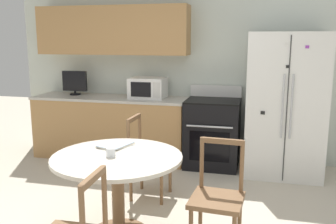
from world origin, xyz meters
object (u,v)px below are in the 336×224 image
countertop_tv (75,82)px  candle_glass (111,153)px  dining_chair_right (217,198)px  microwave (148,88)px  refrigerator (285,105)px  dining_chair_far (148,159)px  oven_range (213,132)px

countertop_tv → candle_glass: countertop_tv is taller
dining_chair_right → microwave: bearing=-55.8°
refrigerator → dining_chair_far: size_ratio=2.00×
dining_chair_right → oven_range: bearing=-77.8°
oven_range → countertop_tv: size_ratio=2.87×
countertop_tv → candle_glass: (1.46, -2.19, -0.32)m
countertop_tv → candle_glass: size_ratio=4.73×
dining_chair_right → dining_chair_far: (-0.85, 0.85, 0.00)m
dining_chair_right → candle_glass: size_ratio=11.35×
countertop_tv → dining_chair_right: 3.26m
microwave → refrigerator: bearing=-4.0°
dining_chair_right → dining_chair_far: 1.20m
oven_range → microwave: size_ratio=2.19×
countertop_tv → dining_chair_right: size_ratio=0.42×
microwave → dining_chair_far: size_ratio=0.55×
refrigerator → dining_chair_right: (-0.62, -1.98, -0.47)m
dining_chair_right → countertop_tv: bearing=-38.0°
refrigerator → candle_glass: (-1.53, -2.04, -0.13)m
dining_chair_right → candle_glass: bearing=7.5°
oven_range → countertop_tv: bearing=177.6°
countertop_tv → oven_range: bearing=-2.4°
oven_range → dining_chair_right: bearing=-81.8°
refrigerator → oven_range: (-0.92, 0.07, -0.43)m
refrigerator → candle_glass: refrigerator is taller
oven_range → dining_chair_right: oven_range is taller
oven_range → countertop_tv: (-2.08, 0.09, 0.62)m
dining_chair_right → dining_chair_far: size_ratio=1.00×
refrigerator → microwave: size_ratio=3.67×
dining_chair_far → candle_glass: size_ratio=11.35×
oven_range → dining_chair_right: size_ratio=1.20×
refrigerator → dining_chair_right: refrigerator is taller
refrigerator → microwave: refrigerator is taller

